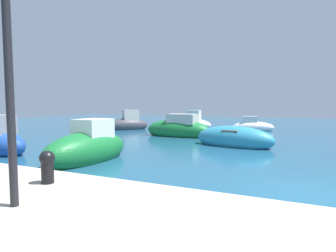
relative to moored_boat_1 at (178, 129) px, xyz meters
The scene contains 9 objects.
ground 12.12m from the moored_boat_1, 53.12° to the right, with size 80.00×80.00×0.00m, color #1E5170.
moored_boat_1 is the anchor object (origin of this frame).
moored_boat_2 7.30m from the moored_boat_1, 57.59° to the left, with size 3.36×1.72×1.35m.
moored_boat_3 8.59m from the moored_boat_1, 90.25° to the right, with size 1.70×3.93×1.84m.
moored_boat_5 5.86m from the moored_boat_1, 101.39° to the left, with size 3.66×1.38×1.85m.
moored_boat_6 4.99m from the moored_boat_1, 33.97° to the right, with size 4.18×2.22×1.31m.
moored_boat_8 6.42m from the moored_boat_1, 153.03° to the left, with size 3.37×3.53×1.90m.
quayside_lamp_post 14.12m from the moored_boat_1, 78.03° to the right, with size 0.28×0.28×3.62m.
mooring_bollard 12.76m from the moored_boat_1, 79.35° to the right, with size 0.30×0.30×0.65m.
Camera 1 is at (-0.56, -6.67, 2.04)m, focal length 29.12 mm.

